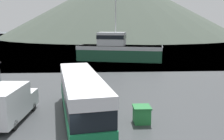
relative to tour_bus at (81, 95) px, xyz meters
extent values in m
plane|color=slate|center=(-0.93, 138.46, -1.86)|extent=(240.00, 240.00, 0.00)
cone|color=#424C42|center=(14.11, 138.82, 16.94)|extent=(140.26, 140.26, 37.61)
cube|color=#146B3D|center=(0.00, -0.01, -0.91)|extent=(4.54, 12.08, 1.00)
cube|color=black|center=(0.00, -0.01, 0.16)|extent=(4.45, 11.84, 1.15)
cube|color=silver|center=(0.00, -0.01, 1.09)|extent=(4.54, 12.08, 0.72)
cube|color=black|center=(-1.04, 5.83, -0.04)|extent=(2.18, 0.45, 1.55)
cylinder|color=black|center=(-1.81, 3.87, -1.41)|extent=(0.45, 0.94, 0.90)
cylinder|color=black|center=(0.36, 4.25, -1.41)|extent=(0.45, 0.94, 0.90)
cylinder|color=black|center=(-0.35, -4.28, -1.41)|extent=(0.45, 0.94, 0.90)
cylinder|color=black|center=(1.81, -3.89, -1.41)|extent=(0.45, 0.94, 0.90)
cube|color=silver|center=(-5.22, -0.74, -0.37)|extent=(2.51, 4.39, 2.29)
cube|color=silver|center=(-4.99, 2.27, -0.88)|extent=(2.32, 1.98, 1.26)
cube|color=black|center=(-5.05, 1.39, 0.14)|extent=(1.86, 0.20, 0.80)
cylinder|color=black|center=(-5.99, 2.11, -1.51)|extent=(0.27, 0.71, 0.70)
cylinder|color=black|center=(-4.02, 1.96, -1.51)|extent=(0.27, 0.71, 0.70)
cylinder|color=black|center=(-4.30, -1.78, -1.51)|extent=(0.27, 0.71, 0.70)
cube|color=#1E5138|center=(5.54, 30.93, -0.40)|extent=(16.95, 8.82, 2.93)
cube|color=silver|center=(5.54, 30.93, 0.70)|extent=(17.12, 8.91, 0.73)
cube|color=silver|center=(3.96, 31.32, 2.35)|extent=(5.89, 4.70, 2.56)
cube|color=black|center=(3.96, 31.32, 2.73)|extent=(6.01, 4.83, 0.77)
cylinder|color=#B2B2B7|center=(4.72, 31.14, 6.91)|extent=(0.20, 0.20, 6.57)
cube|color=#287F3D|center=(4.31, -0.91, -1.32)|extent=(1.13, 1.17, 1.08)
cube|color=#226C34|center=(4.31, -0.91, -0.72)|extent=(1.24, 1.28, 0.12)
camera|label=1|loc=(1.24, -17.63, 4.98)|focal=40.00mm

